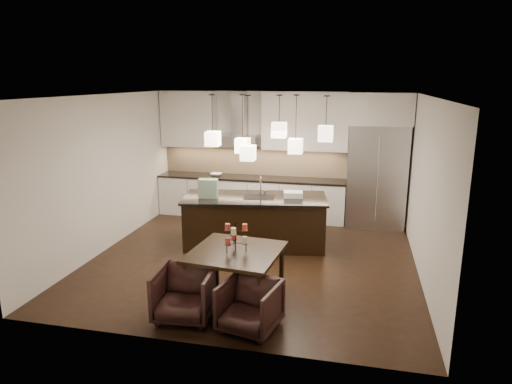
% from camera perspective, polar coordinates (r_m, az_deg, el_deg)
% --- Properties ---
extents(floor, '(5.50, 5.50, 0.02)m').
position_cam_1_polar(floor, '(8.09, -0.32, -8.33)').
color(floor, black).
rests_on(floor, ground).
extents(ceiling, '(5.50, 5.50, 0.02)m').
position_cam_1_polar(ceiling, '(7.49, -0.34, 12.05)').
color(ceiling, white).
rests_on(ceiling, wall_back).
extents(wall_back, '(5.50, 0.02, 2.80)m').
position_cam_1_polar(wall_back, '(10.33, 3.14, 4.69)').
color(wall_back, silver).
rests_on(wall_back, ground).
extents(wall_front, '(5.50, 0.02, 2.80)m').
position_cam_1_polar(wall_front, '(5.12, -7.35, -5.09)').
color(wall_front, silver).
rests_on(wall_front, ground).
extents(wall_left, '(0.02, 5.50, 2.80)m').
position_cam_1_polar(wall_left, '(8.71, -18.33, 2.25)').
color(wall_left, silver).
rests_on(wall_left, ground).
extents(wall_right, '(0.02, 5.50, 2.80)m').
position_cam_1_polar(wall_right, '(7.56, 20.51, 0.37)').
color(wall_right, silver).
rests_on(wall_right, ground).
extents(refrigerator, '(1.20, 0.72, 2.15)m').
position_cam_1_polar(refrigerator, '(9.88, 14.83, 1.91)').
color(refrigerator, '#B7B7BA').
rests_on(refrigerator, floor).
extents(fridge_panel, '(1.26, 0.72, 0.65)m').
position_cam_1_polar(fridge_panel, '(9.70, 15.35, 10.02)').
color(fridge_panel, silver).
rests_on(fridge_panel, refrigerator).
extents(lower_cabinets, '(4.21, 0.62, 0.88)m').
position_cam_1_polar(lower_cabinets, '(10.33, -0.66, -0.72)').
color(lower_cabinets, silver).
rests_on(lower_cabinets, floor).
extents(countertop, '(4.21, 0.66, 0.04)m').
position_cam_1_polar(countertop, '(10.23, -0.66, 1.77)').
color(countertop, black).
rests_on(countertop, lower_cabinets).
extents(backsplash, '(4.21, 0.02, 0.63)m').
position_cam_1_polar(backsplash, '(10.45, -0.29, 3.90)').
color(backsplash, tan).
rests_on(backsplash, countertop).
extents(upper_cab_left, '(1.25, 0.35, 1.25)m').
position_cam_1_polar(upper_cab_left, '(10.61, -8.39, 9.03)').
color(upper_cab_left, silver).
rests_on(upper_cab_left, wall_back).
extents(upper_cab_right, '(1.85, 0.35, 1.25)m').
position_cam_1_polar(upper_cab_right, '(9.97, 6.18, 8.79)').
color(upper_cab_right, silver).
rests_on(upper_cab_right, wall_back).
extents(hood_canopy, '(0.90, 0.52, 0.24)m').
position_cam_1_polar(hood_canopy, '(10.21, -2.26, 6.41)').
color(hood_canopy, '#B7B7BA').
rests_on(hood_canopy, wall_back).
extents(hood_chimney, '(0.30, 0.28, 0.96)m').
position_cam_1_polar(hood_chimney, '(10.25, -2.13, 9.81)').
color(hood_chimney, '#B7B7BA').
rests_on(hood_chimney, hood_canopy).
extents(fruit_bowl, '(0.28, 0.28, 0.06)m').
position_cam_1_polar(fruit_bowl, '(10.38, -5.01, 2.19)').
color(fruit_bowl, silver).
rests_on(fruit_bowl, countertop).
extents(island_body, '(2.69, 1.43, 0.90)m').
position_cam_1_polar(island_body, '(8.56, -0.14, -3.80)').
color(island_body, black).
rests_on(island_body, floor).
extents(island_top, '(2.78, 1.52, 0.04)m').
position_cam_1_polar(island_top, '(8.43, -0.14, -0.76)').
color(island_top, black).
rests_on(island_top, island_body).
extents(faucet, '(0.14, 0.26, 0.39)m').
position_cam_1_polar(faucet, '(8.47, 0.59, 0.81)').
color(faucet, silver).
rests_on(faucet, island_top).
extents(tote_bag, '(0.37, 0.24, 0.35)m').
position_cam_1_polar(tote_bag, '(8.39, -6.00, 0.46)').
color(tote_bag, '#174D2F').
rests_on(tote_bag, island_top).
extents(food_container, '(0.38, 0.30, 0.10)m').
position_cam_1_polar(food_container, '(8.44, 4.67, -0.29)').
color(food_container, silver).
rests_on(food_container, island_top).
extents(dining_table, '(1.33, 1.33, 0.73)m').
position_cam_1_polar(dining_table, '(6.57, -2.52, -10.28)').
color(dining_table, black).
rests_on(dining_table, floor).
extents(candelabra, '(0.38, 0.38, 0.43)m').
position_cam_1_polar(candelabra, '(6.36, -2.58, -5.54)').
color(candelabra, black).
rests_on(candelabra, dining_table).
extents(candle_a, '(0.08, 0.08, 0.10)m').
position_cam_1_polar(candle_a, '(6.33, -1.42, -6.02)').
color(candle_a, beige).
rests_on(candle_a, candelabra).
extents(candle_b, '(0.08, 0.08, 0.10)m').
position_cam_1_polar(candle_b, '(6.50, -2.77, -5.49)').
color(candle_b, '#E04429').
rests_on(candle_b, candelabra).
extents(candle_c, '(0.08, 0.08, 0.10)m').
position_cam_1_polar(candle_c, '(6.29, -3.54, -6.16)').
color(candle_c, '#A53630').
rests_on(candle_c, candelabra).
extents(candle_d, '(0.08, 0.08, 0.10)m').
position_cam_1_polar(candle_d, '(6.36, -1.41, -4.43)').
color(candle_d, '#E04429').
rests_on(candle_d, candelabra).
extents(candle_e, '(0.08, 0.08, 0.10)m').
position_cam_1_polar(candle_e, '(6.38, -3.58, -4.40)').
color(candle_e, '#A53630').
rests_on(candle_e, candelabra).
extents(candle_f, '(0.08, 0.08, 0.10)m').
position_cam_1_polar(candle_f, '(6.20, -2.84, -4.94)').
color(candle_f, beige).
rests_on(candle_f, candelabra).
extents(armchair_left, '(0.79, 0.81, 0.69)m').
position_cam_1_polar(armchair_left, '(6.15, -8.85, -12.44)').
color(armchair_left, black).
rests_on(armchair_left, floor).
extents(armchair_right, '(0.81, 0.83, 0.63)m').
position_cam_1_polar(armchair_right, '(5.84, -0.80, -14.07)').
color(armchair_right, black).
rests_on(armchair_right, floor).
extents(pendant_a, '(0.24, 0.24, 0.26)m').
position_cam_1_polar(pendant_a, '(8.28, -5.42, 6.65)').
color(pendant_a, '#F8E5C6').
rests_on(pendant_a, ceiling).
extents(pendant_b, '(0.24, 0.24, 0.26)m').
position_cam_1_polar(pendant_b, '(8.27, -1.69, 5.82)').
color(pendant_b, '#F8E5C6').
rests_on(pendant_b, ceiling).
extents(pendant_c, '(0.24, 0.24, 0.26)m').
position_cam_1_polar(pendant_c, '(7.96, 2.90, 7.74)').
color(pendant_c, '#F8E5C6').
rests_on(pendant_c, ceiling).
extents(pendant_d, '(0.24, 0.24, 0.26)m').
position_cam_1_polar(pendant_d, '(8.12, 4.96, 5.74)').
color(pendant_d, '#F8E5C6').
rests_on(pendant_d, ceiling).
extents(pendant_e, '(0.24, 0.24, 0.26)m').
position_cam_1_polar(pendant_e, '(7.74, 8.70, 7.23)').
color(pendant_e, '#F8E5C6').
rests_on(pendant_e, ceiling).
extents(pendant_f, '(0.24, 0.24, 0.26)m').
position_cam_1_polar(pendant_f, '(7.98, -1.00, 4.91)').
color(pendant_f, '#F8E5C6').
rests_on(pendant_f, ceiling).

